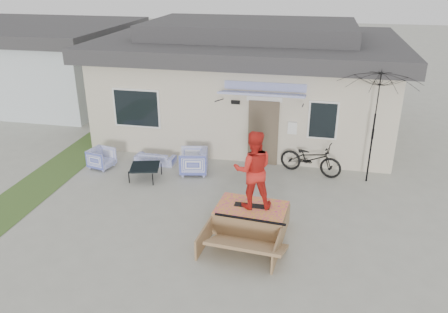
% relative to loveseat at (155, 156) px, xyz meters
% --- Properties ---
extents(ground, '(90.00, 90.00, 0.00)m').
position_rel_loveseat_xyz_m(ground, '(2.39, -3.77, -0.25)').
color(ground, '#9B9B8E').
rests_on(ground, ground).
extents(grass_strip, '(1.40, 8.00, 0.01)m').
position_rel_loveseat_xyz_m(grass_strip, '(-2.81, -1.77, -0.25)').
color(grass_strip, '#395625').
rests_on(grass_strip, ground).
extents(house, '(10.80, 8.49, 4.10)m').
position_rel_loveseat_xyz_m(house, '(2.39, 4.22, 1.69)').
color(house, beige).
rests_on(house, ground).
extents(neighbor_house, '(8.60, 7.60, 3.50)m').
position_rel_loveseat_xyz_m(neighbor_house, '(-8.11, 6.23, 1.53)').
color(neighbor_house, silver).
rests_on(neighbor_house, ground).
extents(loveseat, '(1.31, 0.43, 0.51)m').
position_rel_loveseat_xyz_m(loveseat, '(0.00, 0.00, 0.00)').
color(loveseat, '#404CB7').
rests_on(loveseat, ground).
extents(armchair_left, '(0.77, 0.80, 0.70)m').
position_rel_loveseat_xyz_m(armchair_left, '(-1.54, -0.66, 0.10)').
color(armchair_left, '#404CB7').
rests_on(armchair_left, ground).
extents(armchair_right, '(0.91, 0.95, 0.85)m').
position_rel_loveseat_xyz_m(armchair_right, '(1.41, -0.45, 0.17)').
color(armchair_right, '#404CB7').
rests_on(armchair_right, ground).
extents(coffee_table, '(1.01, 1.01, 0.41)m').
position_rel_loveseat_xyz_m(coffee_table, '(0.10, -1.15, -0.05)').
color(coffee_table, black).
rests_on(coffee_table, ground).
extents(bicycle, '(2.03, 1.17, 1.23)m').
position_rel_loveseat_xyz_m(bicycle, '(4.92, 0.25, 0.36)').
color(bicycle, black).
rests_on(bicycle, ground).
extents(patio_umbrella, '(2.67, 2.54, 2.20)m').
position_rel_loveseat_xyz_m(patio_umbrella, '(6.60, 0.07, 1.50)').
color(patio_umbrella, black).
rests_on(patio_umbrella, ground).
extents(skate_ramp, '(1.85, 2.36, 0.56)m').
position_rel_loveseat_xyz_m(skate_ramp, '(3.62, -3.18, 0.03)').
color(skate_ramp, olive).
rests_on(skate_ramp, ground).
extents(skateboard, '(0.86, 0.22, 0.05)m').
position_rel_loveseat_xyz_m(skateboard, '(3.63, -3.13, 0.33)').
color(skateboard, black).
rests_on(skateboard, skate_ramp).
extents(skater, '(1.07, 0.92, 1.91)m').
position_rel_loveseat_xyz_m(skater, '(3.63, -3.13, 1.31)').
color(skater, red).
rests_on(skater, skateboard).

